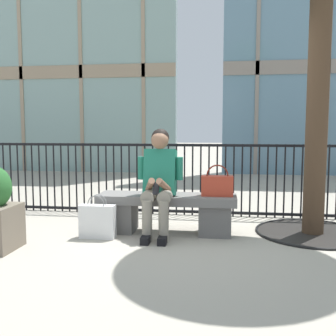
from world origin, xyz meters
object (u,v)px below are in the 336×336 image
at_px(handbag_on_bench, 217,185).
at_px(shopping_bag, 97,221).
at_px(seated_person_with_phone, 159,179).
at_px(stone_bench, 167,210).

relative_size(handbag_on_bench, shopping_bag, 0.74).
xyz_separation_m(seated_person_with_phone, handbag_on_bench, (0.65, 0.12, -0.08)).
distance_m(seated_person_with_phone, handbag_on_bench, 0.67).
bearing_deg(seated_person_with_phone, shopping_bag, -162.77).
bearing_deg(seated_person_with_phone, handbag_on_bench, 10.34).
bearing_deg(stone_bench, seated_person_with_phone, -118.73).
height_order(seated_person_with_phone, shopping_bag, seated_person_with_phone).
bearing_deg(stone_bench, handbag_on_bench, -0.99).
distance_m(handbag_on_bench, shopping_bag, 1.40).
relative_size(stone_bench, handbag_on_bench, 4.47).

